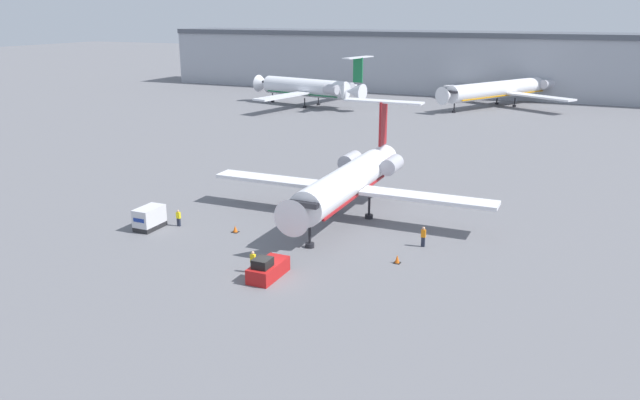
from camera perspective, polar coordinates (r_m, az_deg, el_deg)
The scene contains 12 objects.
ground_plane at distance 48.68m, azimuth -4.71°, elevation -7.27°, with size 600.00×600.00×0.00m, color slate.
terminal_building at distance 160.72m, azimuth 16.66°, elevation 11.80°, with size 180.00×16.80×15.06m.
airplane_main at distance 61.65m, azimuth 2.56°, elevation 1.74°, with size 29.28×24.44×10.38m.
pushback_tug at distance 48.83m, azimuth -4.78°, elevation -6.30°, with size 1.80×4.08×1.88m.
luggage_cart at distance 61.35m, azimuth -15.33°, elevation -1.60°, with size 1.71×3.07×2.11m.
worker_near_tug at distance 49.69m, azimuth -6.14°, elevation -5.60°, with size 0.40×0.25×1.81m.
worker_by_wing at distance 55.46m, azimuth 9.43°, elevation -3.28°, with size 0.40×0.26×1.83m.
worker_on_apron at distance 61.46m, azimuth -12.81°, elevation -1.59°, with size 0.40×0.24×1.63m.
traffic_cone_left at distance 58.97m, azimuth -7.76°, elevation -2.65°, with size 0.61×0.61×0.65m.
traffic_cone_right at distance 51.82m, azimuth 7.07°, elevation -5.39°, with size 0.55×0.55×0.73m.
airplane_parked_far_left at distance 137.06m, azimuth -1.05°, elevation 10.23°, with size 28.61×33.14×11.02m.
airplane_parked_far_right at distance 142.90m, azimuth 16.42°, elevation 9.72°, with size 30.05×36.15×10.62m.
Camera 1 is at (21.72, -38.76, 19.88)m, focal length 35.00 mm.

